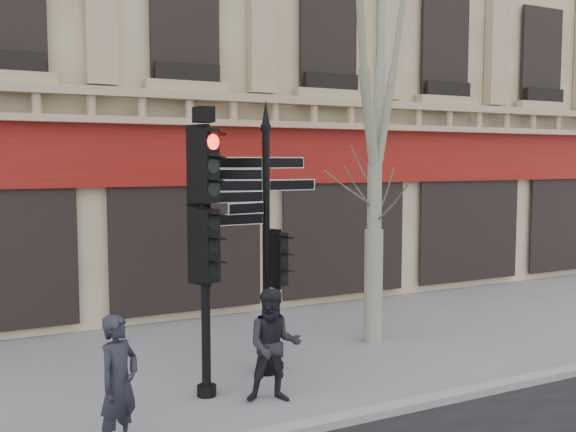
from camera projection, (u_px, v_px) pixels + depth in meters
name	position (u px, v px, depth m)	size (l,w,h in m)	color
ground	(289.00, 391.00, 9.71)	(80.00, 80.00, 0.00)	slate
kerb	(337.00, 421.00, 8.46)	(80.00, 0.25, 0.12)	gray
fingerpost	(266.00, 192.00, 10.26)	(2.14, 2.14, 4.45)	black
traffic_signal_main	(205.00, 216.00, 9.30)	(0.56, 0.49, 4.26)	black
traffic_signal_secondary	(277.00, 274.00, 10.64)	(0.46, 0.41, 2.31)	black
plane_tree	(376.00, 31.00, 11.92)	(3.16, 3.16, 8.40)	gray
pedestrian_a	(119.00, 384.00, 7.65)	(0.61, 0.40, 1.67)	black
pedestrian_b	(274.00, 345.00, 9.25)	(0.80, 0.63, 1.66)	black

